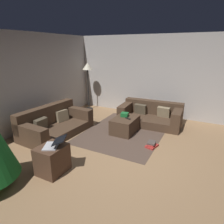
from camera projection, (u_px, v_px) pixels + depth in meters
ground_plane at (126, 160)px, 4.05m from camera, size 6.40×6.40×0.00m
rear_partition at (14, 85)px, 5.01m from camera, size 6.40×0.12×2.60m
corner_partition at (166, 77)px, 6.30m from camera, size 0.12×6.40×2.60m
couch_left at (54, 124)px, 5.27m from camera, size 1.95×1.10×0.71m
couch_right at (151, 115)px, 5.93m from camera, size 1.03×1.81×0.65m
ottoman at (125, 125)px, 5.34m from camera, size 0.83×0.57×0.41m
gift_box at (125, 115)px, 5.36m from camera, size 0.21×0.21×0.11m
tv_remote at (128, 118)px, 5.20m from camera, size 0.11×0.17×0.02m
side_table at (52, 159)px, 3.59m from camera, size 0.52×0.44×0.52m
laptop at (54, 144)px, 3.49m from camera, size 0.47×0.50×0.18m
book_stack at (152, 145)px, 4.56m from camera, size 0.33×0.27×0.12m
corner_lamp at (88, 70)px, 6.96m from camera, size 0.36×0.36×1.69m
area_rug at (125, 132)px, 5.40m from camera, size 2.60×2.00×0.01m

